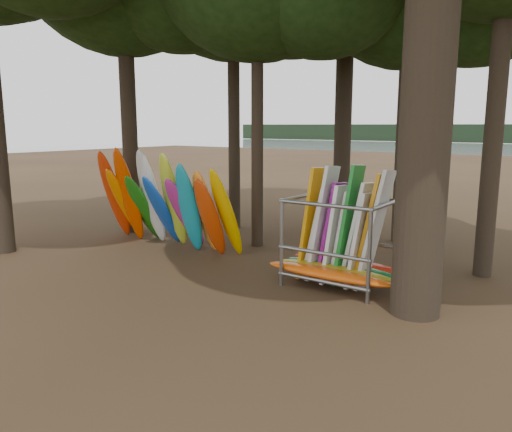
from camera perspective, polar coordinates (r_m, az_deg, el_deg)
The scene contains 3 objects.
ground at distance 12.49m, azimuth -4.84°, elevation -7.24°, with size 120.00×120.00×0.00m, color #47331E.
kayak_row at distance 15.74m, azimuth -10.45°, elevation 1.20°, with size 5.48×1.81×3.21m.
storage_rack at distance 11.90m, azimuth 9.40°, elevation -3.32°, with size 3.17×1.60×2.90m.
Camera 1 is at (7.72, -9.07, 3.76)m, focal length 35.00 mm.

